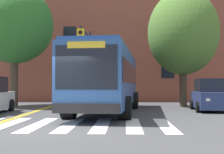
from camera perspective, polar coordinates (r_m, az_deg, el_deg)
name	(u,v)px	position (r m, az deg, el deg)	size (l,w,h in m)	color
ground_plane	(46,130)	(10.48, -11.94, -9.45)	(120.00, 120.00, 0.00)	#424244
crosswalk	(54,125)	(11.79, -10.49, -8.54)	(8.72, 4.42, 0.01)	white
lane_line_yellow_inner	(62,103)	(25.92, -9.11, -4.64)	(0.12, 36.00, 0.01)	gold
lane_line_yellow_outer	(64,103)	(25.89, -8.76, -4.64)	(0.12, 36.00, 0.01)	gold
city_bus	(108,79)	(16.69, -0.79, -0.29)	(3.74, 11.47, 3.27)	#2D5699
car_navy_far_lane	(211,96)	(18.34, 17.73, -3.34)	(2.29, 3.87, 1.81)	navy
traffic_light_overhead	(86,53)	(18.19, -4.74, 4.37)	(0.36, 4.05, 4.87)	#28282D
street_tree_curbside_large	(183,33)	(21.61, 12.84, 7.90)	(6.58, 6.62, 7.81)	#4C3D2D
street_tree_curbside_small	(15,25)	(22.58, -17.40, 9.06)	(5.42, 5.93, 8.22)	#4C3D2D
building_facade	(119,44)	(30.59, 1.23, 6.09)	(31.57, 7.46, 10.91)	brown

